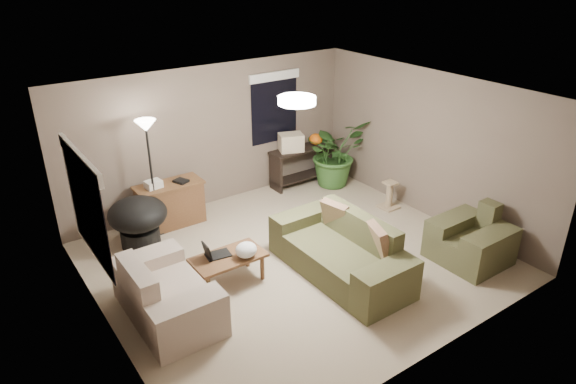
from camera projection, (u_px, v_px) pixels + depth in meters
room_shell at (296, 184)px, 7.16m from camera, size 5.50×5.50×5.50m
main_sofa at (342, 255)px, 7.27m from camera, size 0.95×2.20×0.85m
throw_pillows at (357, 228)px, 7.25m from camera, size 0.37×1.40×0.47m
loveseat at (165, 297)px, 6.38m from camera, size 0.90×1.60×0.85m
armchair at (471, 242)px, 7.58m from camera, size 0.95×1.00×0.85m
coffee_table at (228, 260)px, 7.03m from camera, size 1.00×0.55×0.42m
laptop at (213, 253)px, 6.96m from camera, size 0.38×0.28×0.24m
plastic_bag at (246, 250)px, 6.95m from camera, size 0.38×0.36×0.21m
desk at (171, 204)px, 8.53m from camera, size 1.10×0.50×0.75m
desk_papers at (159, 184)px, 8.26m from camera, size 0.71×0.30×0.12m
console_table at (301, 163)px, 10.05m from camera, size 1.30×0.40×0.75m
pumpkin at (316, 139)px, 10.05m from camera, size 0.33×0.33×0.22m
cardboard_box at (291, 142)px, 9.71m from camera, size 0.53×0.47×0.33m
papasan_chair at (138, 219)px, 7.88m from camera, size 1.11×1.11×0.80m
floor_lamp at (147, 140)px, 7.79m from camera, size 0.32×0.32×1.91m
ceiling_fixture at (297, 100)px, 6.65m from camera, size 0.50×0.50×0.10m
houseplant at (334, 159)px, 10.00m from camera, size 1.19×1.32×1.03m
cat_scratching_post at (389, 197)px, 9.18m from camera, size 0.32×0.32×0.50m
window_left at (84, 189)px, 5.73m from camera, size 0.05×1.56×1.33m
window_back at (274, 96)px, 9.44m from camera, size 1.06×0.05×1.33m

